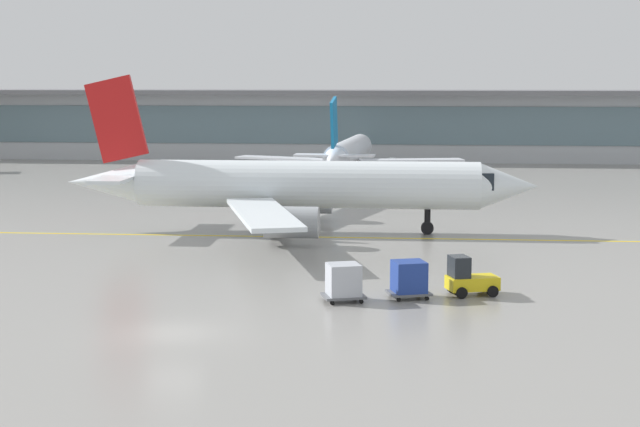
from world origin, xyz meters
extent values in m
plane|color=gray|center=(0.00, 0.00, 0.00)|extent=(400.00, 400.00, 0.00)
cube|color=yellow|center=(2.82, 27.01, 0.00)|extent=(109.99, 1.88, 0.01)
cube|color=#B2B7BC|center=(0.00, 93.49, 4.50)|extent=(211.94, 8.00, 9.00)
cube|color=slate|center=(0.00, 89.41, 4.95)|extent=(203.46, 0.16, 5.04)
cube|color=slate|center=(0.00, 91.99, 9.30)|extent=(220.42, 11.00, 0.60)
cylinder|color=silver|center=(2.95, 70.12, 2.91)|extent=(4.18, 20.47, 2.82)
cone|color=silver|center=(3.75, 81.95, 2.91)|extent=(2.90, 3.56, 2.68)
cube|color=black|center=(3.59, 79.69, 3.26)|extent=(2.37, 2.68, 0.99)
cone|color=silver|center=(2.12, 57.72, 2.91)|extent=(2.70, 4.67, 2.40)
cube|color=silver|center=(-4.36, 68.94, 2.13)|extent=(11.83, 6.45, 0.23)
cylinder|color=#999EA3|center=(-1.96, 70.03, 1.34)|extent=(1.94, 3.10, 1.74)
cube|color=silver|center=(10.05, 67.98, 2.13)|extent=(11.92, 5.05, 0.23)
cylinder|color=#999EA3|center=(7.81, 69.38, 1.34)|extent=(1.94, 3.10, 1.74)
cube|color=#1472B2|center=(2.18, 58.63, 6.72)|extent=(0.55, 3.82, 5.32)
cube|color=silver|center=(0.13, 59.10, 3.33)|extent=(4.28, 2.27, 0.20)
cube|color=silver|center=(4.28, 58.82, 3.33)|extent=(4.28, 2.27, 0.20)
cylinder|color=black|center=(3.43, 77.21, 0.75)|extent=(0.37, 0.37, 1.49)
cylinder|color=black|center=(3.43, 77.21, 0.37)|extent=(0.51, 0.78, 0.75)
cylinder|color=black|center=(0.94, 68.59, 0.75)|extent=(0.37, 0.37, 1.49)
cylinder|color=black|center=(0.94, 68.59, 0.37)|extent=(0.51, 0.78, 0.75)
cylinder|color=black|center=(4.75, 68.33, 0.75)|extent=(0.37, 0.37, 1.49)
cylinder|color=black|center=(4.75, 68.33, 0.37)|extent=(0.51, 0.78, 0.75)
cylinder|color=white|center=(2.82, 29.01, 3.57)|extent=(25.01, 3.81, 3.47)
cone|color=white|center=(17.38, 29.21, 3.57)|extent=(4.21, 3.35, 3.29)
cube|color=black|center=(14.61, 29.17, 4.00)|extent=(3.16, 2.75, 1.21)
cone|color=white|center=(-12.43, 28.80, 3.57)|extent=(5.59, 3.02, 2.95)
cube|color=white|center=(0.66, 37.85, 2.62)|extent=(6.90, 14.63, 0.29)
cylinder|color=#999EA3|center=(2.23, 35.02, 1.65)|extent=(3.70, 2.19, 2.14)
cube|color=white|center=(0.91, 20.11, 2.62)|extent=(7.26, 14.61, 0.29)
cylinder|color=#999EA3|center=(2.40, 22.99, 1.65)|extent=(3.70, 2.19, 2.14)
cube|color=red|center=(-11.32, 28.81, 8.26)|extent=(4.68, 0.43, 6.53)
cube|color=white|center=(-10.95, 31.37, 4.09)|extent=(2.52, 5.13, 0.24)
cube|color=white|center=(-10.88, 26.27, 4.09)|extent=(2.52, 5.13, 0.24)
cylinder|color=black|center=(11.56, 29.13, 0.92)|extent=(0.45, 0.45, 1.84)
cylinder|color=black|center=(11.56, 29.13, 0.46)|extent=(0.93, 0.57, 0.92)
cylinder|color=black|center=(0.75, 31.33, 0.92)|extent=(0.45, 0.45, 1.84)
cylinder|color=black|center=(0.75, 31.33, 0.46)|extent=(0.93, 0.57, 0.92)
cylinder|color=black|center=(0.82, 26.64, 0.92)|extent=(0.45, 0.45, 1.84)
cylinder|color=black|center=(0.82, 26.64, 0.46)|extent=(0.93, 0.57, 0.92)
cube|color=yellow|center=(13.75, 9.15, 0.65)|extent=(2.91, 2.14, 0.70)
cube|color=#1E2328|center=(13.04, 8.92, 1.55)|extent=(1.24, 1.46, 1.10)
cylinder|color=black|center=(14.34, 10.08, 0.30)|extent=(0.64, 0.39, 0.60)
cylinder|color=black|center=(14.78, 8.75, 0.30)|extent=(0.64, 0.39, 0.60)
cylinder|color=black|center=(12.73, 9.55, 0.30)|extent=(0.64, 0.39, 0.60)
cylinder|color=black|center=(13.16, 8.22, 0.30)|extent=(0.64, 0.39, 0.60)
cube|color=#595B60|center=(10.45, 8.08, 0.28)|extent=(2.49, 2.17, 0.12)
cube|color=navy|center=(10.45, 8.08, 1.14)|extent=(1.99, 1.92, 1.60)
cylinder|color=black|center=(10.94, 8.97, 0.11)|extent=(0.24, 0.16, 0.22)
cylinder|color=black|center=(11.38, 7.64, 0.11)|extent=(0.24, 0.16, 0.22)
cylinder|color=black|center=(9.52, 8.51, 0.11)|extent=(0.24, 0.16, 0.22)
cylinder|color=black|center=(9.95, 7.18, 0.11)|extent=(0.24, 0.16, 0.22)
cube|color=#595B60|center=(7.14, 7.00, 0.28)|extent=(2.49, 2.17, 0.12)
cube|color=#B2B7C1|center=(7.14, 7.00, 1.14)|extent=(1.99, 1.92, 1.60)
cylinder|color=black|center=(7.64, 7.90, 0.11)|extent=(0.24, 0.16, 0.22)
cylinder|color=black|center=(8.07, 6.57, 0.11)|extent=(0.24, 0.16, 0.22)
cylinder|color=black|center=(6.21, 7.43, 0.11)|extent=(0.24, 0.16, 0.22)
cylinder|color=black|center=(6.64, 6.10, 0.11)|extent=(0.24, 0.16, 0.22)
camera|label=1|loc=(10.84, -41.87, 11.35)|focal=55.15mm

